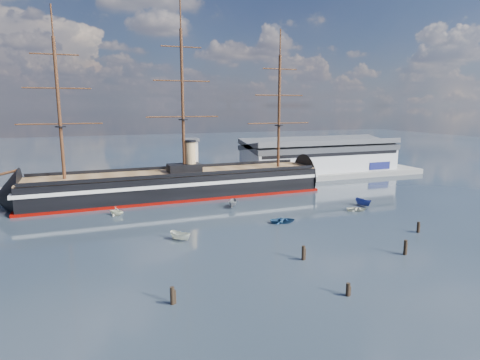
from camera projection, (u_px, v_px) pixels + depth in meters
name	position (u px, v px, depth m)	size (l,w,h in m)	color
ground	(210.00, 211.00, 107.29)	(600.00, 600.00, 0.00)	black
quay	(209.00, 184.00, 143.89)	(180.00, 18.00, 2.00)	slate
warehouse	(319.00, 155.00, 162.65)	(63.00, 21.00, 11.60)	#B7BABC
quay_tower	(191.00, 160.00, 136.93)	(5.00, 5.00, 15.00)	silver
warship	(173.00, 185.00, 122.89)	(113.02, 17.86, 53.94)	black
motorboat_a	(181.00, 240.00, 84.14)	(6.08, 2.23, 2.43)	white
motorboat_b	(283.00, 223.00, 96.89)	(3.78, 1.51, 1.76)	navy
motorboat_c	(233.00, 207.00, 111.89)	(6.39, 2.34, 2.56)	slate
motorboat_d	(117.00, 215.00, 103.46)	(6.87, 2.98, 2.52)	white
motorboat_e	(357.00, 211.00, 107.87)	(3.28, 1.31, 1.53)	beige
motorboat_f	(363.00, 206.00, 113.13)	(6.45, 2.37, 2.58)	navy
piling_near_left	(173.00, 304.00, 57.19)	(0.64, 0.64, 3.32)	black
piling_near_mid	(348.00, 296.00, 59.68)	(0.64, 0.64, 2.71)	black
piling_near_right	(405.00, 255.00, 76.12)	(0.64, 0.64, 3.62)	black
piling_far_right	(418.00, 232.00, 89.50)	(0.64, 0.64, 3.14)	black
piling_extra	(303.00, 260.00, 73.57)	(0.64, 0.64, 3.41)	black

